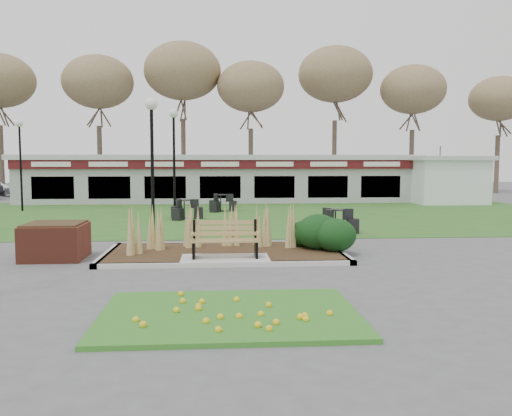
{
  "coord_description": "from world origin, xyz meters",
  "views": [
    {
      "loc": [
        -0.2,
        -13.28,
        2.55
      ],
      "look_at": [
        0.91,
        2.0,
        1.21
      ],
      "focal_mm": 38.0,
      "sensor_mm": 36.0,
      "label": 1
    }
  ],
  "objects": [
    {
      "name": "bistro_set_b",
      "position": [
        -1.62,
        10.34,
        0.3
      ],
      "size": [
        1.44,
        1.57,
        0.84
      ],
      "color": "black",
      "rests_on": "ground"
    },
    {
      "name": "lamp_post_mid_left",
      "position": [
        -2.13,
        3.2,
        3.22
      ],
      "size": [
        0.37,
        0.37,
        4.42
      ],
      "color": "black",
      "rests_on": "ground"
    },
    {
      "name": "bistro_set_a",
      "position": [
        -0.01,
        13.83,
        0.3
      ],
      "size": [
        1.4,
        1.59,
        0.85
      ],
      "color": "black",
      "rests_on": "ground"
    },
    {
      "name": "patio_umbrella",
      "position": [
        13.0,
        18.0,
        1.46
      ],
      "size": [
        2.31,
        2.33,
        2.31
      ],
      "color": "black",
      "rests_on": "ground"
    },
    {
      "name": "ground",
      "position": [
        0.0,
        0.0,
        0.0
      ],
      "size": [
        100.0,
        100.0,
        0.0
      ],
      "primitive_type": "plane",
      "color": "#515154",
      "rests_on": "ground"
    },
    {
      "name": "tree_backdrop",
      "position": [
        0.0,
        28.0,
        8.36
      ],
      "size": [
        47.24,
        5.24,
        10.36
      ],
      "color": "#47382B",
      "rests_on": "ground"
    },
    {
      "name": "lamp_post_mid_right",
      "position": [
        -2.11,
        11.36,
        3.54
      ],
      "size": [
        0.4,
        0.4,
        4.86
      ],
      "color": "black",
      "rests_on": "ground"
    },
    {
      "name": "food_pavilion",
      "position": [
        0.0,
        19.96,
        1.48
      ],
      "size": [
        24.6,
        3.4,
        2.9
      ],
      "color": "#949497",
      "rests_on": "ground"
    },
    {
      "name": "lawn",
      "position": [
        0.0,
        12.0,
        0.01
      ],
      "size": [
        34.0,
        16.0,
        0.02
      ],
      "primitive_type": "cube",
      "color": "#245A1C",
      "rests_on": "ground"
    },
    {
      "name": "brick_planter",
      "position": [
        -4.4,
        1.0,
        0.48
      ],
      "size": [
        1.5,
        1.5,
        0.95
      ],
      "color": "brown",
      "rests_on": "ground"
    },
    {
      "name": "bistro_set_c",
      "position": [
        3.92,
        5.21,
        0.3
      ],
      "size": [
        1.39,
        1.58,
        0.84
      ],
      "color": "black",
      "rests_on": "ground"
    },
    {
      "name": "park_bench",
      "position": [
        0.0,
        0.25,
        0.59
      ],
      "size": [
        1.7,
        0.66,
        0.93
      ],
      "color": "olive",
      "rests_on": "ground"
    },
    {
      "name": "car_silver",
      "position": [
        -13.55,
        27.0,
        0.72
      ],
      "size": [
        4.56,
        2.8,
        1.45
      ],
      "primitive_type": "imported",
      "rotation": [
        0.0,
        0.0,
        1.85
      ],
      "color": "silver",
      "rests_on": "ground"
    },
    {
      "name": "lamp_post_far_left",
      "position": [
        -10.03,
        14.77,
        3.36
      ],
      "size": [
        0.38,
        0.38,
        4.61
      ],
      "color": "black",
      "rests_on": "ground"
    },
    {
      "name": "service_hut",
      "position": [
        13.5,
        18.0,
        1.45
      ],
      "size": [
        4.4,
        3.4,
        2.83
      ],
      "color": "white",
      "rests_on": "ground"
    },
    {
      "name": "flower_bed",
      "position": [
        0.0,
        -4.6,
        0.07
      ],
      "size": [
        4.2,
        3.0,
        0.16
      ],
      "color": "#23661D",
      "rests_on": "ground"
    },
    {
      "name": "planting_bed",
      "position": [
        1.27,
        1.35,
        0.37
      ],
      "size": [
        6.75,
        3.4,
        1.27
      ],
      "color": "#332814",
      "rests_on": "ground"
    }
  ]
}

